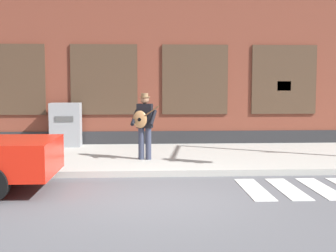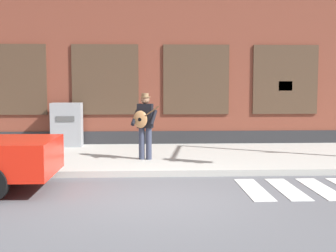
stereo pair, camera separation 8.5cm
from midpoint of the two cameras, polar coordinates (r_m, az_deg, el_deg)
The scene contains 5 objects.
ground_plane at distance 8.53m, azimuth -1.34°, elevation -8.91°, with size 160.00×160.00×0.00m, color #56565B.
sidewalk at distance 12.70m, azimuth -1.78°, elevation -3.85°, with size 28.00×4.60×0.14m.
building_backdrop at distance 16.89m, azimuth -2.04°, elevation 9.83°, with size 28.00×4.06×6.86m.
busker at distance 11.83m, azimuth -2.69°, elevation 0.46°, with size 0.72×0.64×1.68m.
utility_box at distance 14.65m, azimuth -12.06°, elevation 0.17°, with size 0.92×0.58×1.33m.
Camera 2 is at (-0.14, -8.27, 2.10)m, focal length 50.00 mm.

